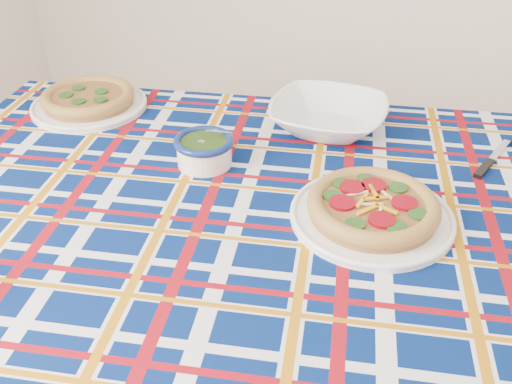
% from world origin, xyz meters
% --- Properties ---
extents(dining_table, '(1.84, 1.23, 0.83)m').
position_xyz_m(dining_table, '(-0.46, 0.49, 0.75)').
color(dining_table, brown).
rests_on(dining_table, floor).
extents(tablecloth, '(1.88, 1.26, 0.12)m').
position_xyz_m(tablecloth, '(-0.46, 0.49, 0.78)').
color(tablecloth, '#041850').
rests_on(tablecloth, dining_table).
extents(main_focaccia_plate, '(0.38, 0.38, 0.07)m').
position_xyz_m(main_focaccia_plate, '(-0.25, 0.47, 0.87)').
color(main_focaccia_plate, brown).
rests_on(main_focaccia_plate, tablecloth).
extents(pesto_bowl, '(0.16, 0.16, 0.09)m').
position_xyz_m(pesto_bowl, '(-0.67, 0.61, 0.88)').
color(pesto_bowl, black).
rests_on(pesto_bowl, tablecloth).
extents(serving_bowl, '(0.34, 0.34, 0.08)m').
position_xyz_m(serving_bowl, '(-0.40, 0.87, 0.88)').
color(serving_bowl, white).
rests_on(serving_bowl, tablecloth).
extents(second_focaccia_plate, '(0.36, 0.36, 0.06)m').
position_xyz_m(second_focaccia_plate, '(-1.11, 0.84, 0.87)').
color(second_focaccia_plate, brown).
rests_on(second_focaccia_plate, tablecloth).
extents(table_knife, '(0.12, 0.24, 0.01)m').
position_xyz_m(table_knife, '(0.05, 0.84, 0.84)').
color(table_knife, silver).
rests_on(table_knife, tablecloth).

